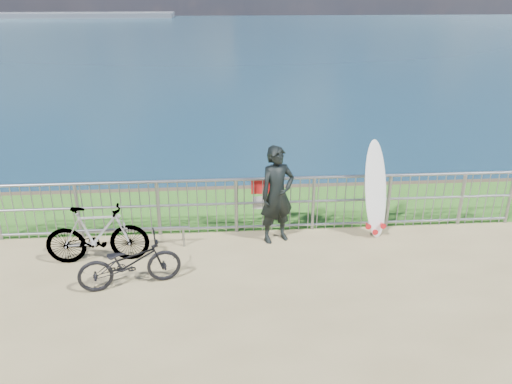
{
  "coord_description": "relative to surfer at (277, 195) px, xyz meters",
  "views": [
    {
      "loc": [
        -0.78,
        -7.2,
        4.49
      ],
      "look_at": [
        -0.15,
        1.2,
        1.0
      ],
      "focal_mm": 35.0,
      "sensor_mm": 36.0,
      "label": 1
    }
  ],
  "objects": [
    {
      "name": "seascape",
      "position": [
        -43.99,
        146.28,
        -4.96
      ],
      "size": [
        260.0,
        260.0,
        5.0
      ],
      "color": "brown",
      "rests_on": "ground"
    },
    {
      "name": "railing",
      "position": [
        -0.22,
        0.39,
        -0.35
      ],
      "size": [
        10.06,
        0.1,
        1.13
      ],
      "color": "gray",
      "rests_on": "ground"
    },
    {
      "name": "surfer",
      "position": [
        0.0,
        0.0,
        0.0
      ],
      "size": [
        0.79,
        0.66,
        1.86
      ],
      "primitive_type": "imported",
      "rotation": [
        0.0,
        0.0,
        0.38
      ],
      "color": "black",
      "rests_on": "ground"
    },
    {
      "name": "surfboard",
      "position": [
        1.88,
        0.08,
        -0.06
      ],
      "size": [
        0.62,
        0.58,
        1.89
      ],
      "color": "white",
      "rests_on": "ground"
    },
    {
      "name": "grass_strip",
      "position": [
        -0.24,
        1.49,
        -0.92
      ],
      "size": [
        120.0,
        120.0,
        0.0
      ],
      "primitive_type": "plane",
      "color": "#29651B",
      "rests_on": "ground"
    },
    {
      "name": "bicycle_far",
      "position": [
        -3.18,
        -0.58,
        -0.4
      ],
      "size": [
        1.77,
        0.57,
        1.05
      ],
      "primitive_type": "imported",
      "rotation": [
        0.0,
        0.0,
        1.61
      ],
      "color": "black",
      "rests_on": "ground"
    },
    {
      "name": "bicycle_near",
      "position": [
        -2.51,
        -1.39,
        -0.5
      ],
      "size": [
        1.71,
        0.93,
        0.85
      ],
      "primitive_type": "imported",
      "rotation": [
        0.0,
        0.0,
        1.81
      ],
      "color": "black",
      "rests_on": "ground"
    },
    {
      "name": "bike_rack",
      "position": [
        -2.65,
        -0.14,
        -0.58
      ],
      "size": [
        2.01,
        0.05,
        0.42
      ],
      "color": "gray",
      "rests_on": "ground"
    }
  ]
}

